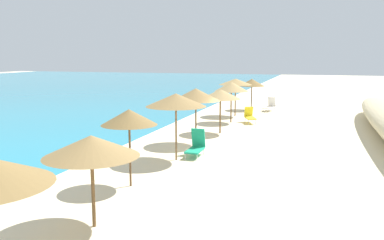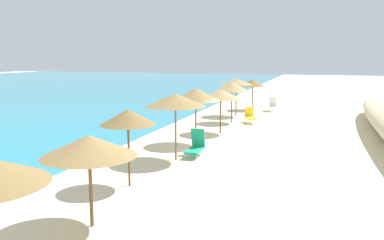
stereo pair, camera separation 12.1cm
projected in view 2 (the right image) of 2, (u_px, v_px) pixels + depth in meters
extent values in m
plane|color=beige|center=(236.00, 150.00, 19.21)|extent=(160.00, 160.00, 0.00)
cylinder|color=brown|center=(91.00, 189.00, 10.53)|extent=(0.09, 0.09, 2.03)
cone|color=olive|center=(89.00, 146.00, 10.35)|extent=(2.47, 2.47, 0.55)
cylinder|color=brown|center=(129.00, 154.00, 13.81)|extent=(0.07, 0.07, 2.28)
cone|color=olive|center=(128.00, 117.00, 13.62)|extent=(1.90, 1.90, 0.53)
cylinder|color=brown|center=(176.00, 132.00, 17.31)|extent=(0.08, 0.08, 2.46)
cone|color=olive|center=(175.00, 100.00, 17.10)|extent=(2.57, 2.57, 0.55)
cylinder|color=brown|center=(196.00, 121.00, 20.45)|extent=(0.07, 0.07, 2.36)
cone|color=olive|center=(196.00, 95.00, 20.24)|extent=(2.43, 2.43, 0.62)
cylinder|color=brown|center=(220.00, 115.00, 23.37)|extent=(0.10, 0.10, 2.13)
cone|color=tan|center=(221.00, 94.00, 23.18)|extent=(2.30, 2.30, 0.56)
cylinder|color=brown|center=(232.00, 106.00, 27.15)|extent=(0.09, 0.09, 2.24)
cone|color=tan|center=(232.00, 87.00, 26.95)|extent=(2.24, 2.24, 0.63)
cylinder|color=brown|center=(236.00, 99.00, 30.07)|extent=(0.09, 0.09, 2.46)
cone|color=#9E7F4C|center=(236.00, 82.00, 29.87)|extent=(2.43, 2.43, 0.45)
cylinder|color=brown|center=(252.00, 97.00, 33.50)|extent=(0.08, 0.08, 2.11)
cone|color=olive|center=(253.00, 83.00, 33.31)|extent=(2.12, 2.12, 0.60)
cube|color=white|center=(270.00, 108.00, 32.69)|extent=(1.43, 0.94, 0.07)
cube|color=white|center=(273.00, 102.00, 33.14)|extent=(0.41, 0.67, 0.83)
cylinder|color=silver|center=(264.00, 110.00, 32.40)|extent=(0.04, 0.04, 0.27)
cylinder|color=silver|center=(270.00, 111.00, 32.12)|extent=(0.04, 0.04, 0.27)
cylinder|color=silver|center=(269.00, 109.00, 33.32)|extent=(0.04, 0.04, 0.27)
cylinder|color=silver|center=(275.00, 109.00, 33.04)|extent=(0.04, 0.04, 0.27)
cube|color=yellow|center=(251.00, 118.00, 26.84)|extent=(1.40, 0.99, 0.07)
cube|color=yellow|center=(249.00, 112.00, 27.38)|extent=(0.48, 0.63, 0.68)
cylinder|color=silver|center=(249.00, 122.00, 26.32)|extent=(0.04, 0.04, 0.32)
cylinder|color=silver|center=(256.00, 122.00, 26.35)|extent=(0.04, 0.04, 0.32)
cylinder|color=silver|center=(246.00, 120.00, 27.40)|extent=(0.04, 0.04, 0.32)
cylinder|color=silver|center=(253.00, 120.00, 27.43)|extent=(0.04, 0.04, 0.32)
cube|color=#199972|center=(194.00, 150.00, 17.92)|extent=(1.24, 0.63, 0.07)
cube|color=#199972|center=(198.00, 138.00, 18.39)|extent=(0.28, 0.62, 0.89)
cylinder|color=silver|center=(185.00, 156.00, 17.53)|extent=(0.04, 0.04, 0.27)
cylinder|color=silver|center=(197.00, 157.00, 17.38)|extent=(0.04, 0.04, 0.27)
cylinder|color=silver|center=(192.00, 151.00, 18.52)|extent=(0.04, 0.04, 0.27)
cylinder|color=silver|center=(203.00, 152.00, 18.36)|extent=(0.04, 0.04, 0.27)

